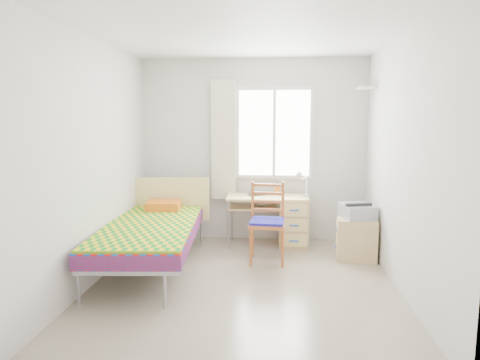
% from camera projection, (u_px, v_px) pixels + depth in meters
% --- Properties ---
extents(floor, '(3.50, 3.50, 0.00)m').
position_uv_depth(floor, '(244.00, 283.00, 4.60)').
color(floor, '#BCAD93').
rests_on(floor, ground).
extents(ceiling, '(3.50, 3.50, 0.00)m').
position_uv_depth(ceiling, '(244.00, 32.00, 4.24)').
color(ceiling, white).
rests_on(ceiling, wall_back).
extents(wall_back, '(3.20, 0.00, 3.20)m').
position_uv_depth(wall_back, '(253.00, 151.00, 6.15)').
color(wall_back, silver).
rests_on(wall_back, ground).
extents(wall_left, '(0.00, 3.50, 3.50)m').
position_uv_depth(wall_left, '(95.00, 161.00, 4.55)').
color(wall_left, silver).
rests_on(wall_left, ground).
extents(wall_right, '(0.00, 3.50, 3.50)m').
position_uv_depth(wall_right, '(403.00, 164.00, 4.29)').
color(wall_right, silver).
rests_on(wall_right, ground).
extents(window, '(1.10, 0.04, 1.30)m').
position_uv_depth(window, '(274.00, 133.00, 6.07)').
color(window, white).
rests_on(window, wall_back).
extents(curtain, '(0.35, 0.05, 1.70)m').
position_uv_depth(curtain, '(224.00, 140.00, 6.09)').
color(curtain, beige).
rests_on(curtain, wall_back).
extents(floating_shelf, '(0.20, 0.32, 0.03)m').
position_uv_depth(floating_shelf, '(366.00, 88.00, 5.56)').
color(floating_shelf, white).
rests_on(floating_shelf, wall_right).
extents(bed, '(1.18, 2.25, 0.95)m').
position_uv_depth(bed, '(152.00, 230.00, 5.01)').
color(bed, '#9899A0').
rests_on(bed, floor).
extents(desk, '(1.12, 0.54, 0.69)m').
position_uv_depth(desk, '(288.00, 219.00, 5.92)').
color(desk, '#E2C876').
rests_on(desk, floor).
extents(chair, '(0.45, 0.45, 0.98)m').
position_uv_depth(chair, '(268.00, 217.00, 5.26)').
color(chair, '#AD4D21').
rests_on(chair, floor).
extents(cabinet, '(0.52, 0.47, 0.52)m').
position_uv_depth(cabinet, '(356.00, 239.00, 5.37)').
color(cabinet, tan).
rests_on(cabinet, floor).
extents(printer, '(0.45, 0.49, 0.18)m').
position_uv_depth(printer, '(357.00, 211.00, 5.34)').
color(printer, '#A9ACB2').
rests_on(printer, cabinet).
extents(laptop, '(0.35, 0.31, 0.02)m').
position_uv_depth(laptop, '(259.00, 195.00, 5.95)').
color(laptop, black).
rests_on(laptop, desk).
extents(pen_cup, '(0.09, 0.09, 0.10)m').
position_uv_depth(pen_cup, '(277.00, 191.00, 6.05)').
color(pen_cup, orange).
rests_on(pen_cup, desk).
extents(task_lamp, '(0.21, 0.30, 0.35)m').
position_uv_depth(task_lamp, '(303.00, 182.00, 5.74)').
color(task_lamp, white).
rests_on(task_lamp, desk).
extents(book, '(0.25, 0.28, 0.02)m').
position_uv_depth(book, '(254.00, 203.00, 5.95)').
color(book, gray).
rests_on(book, desk).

